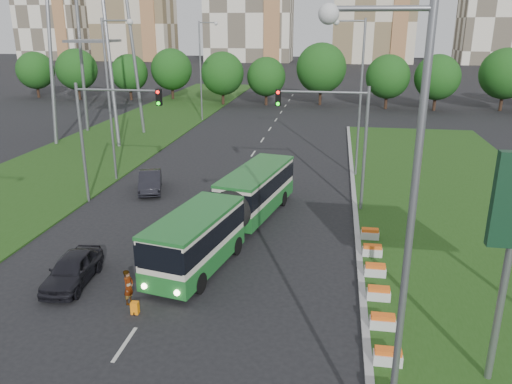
% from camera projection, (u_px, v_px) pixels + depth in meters
% --- Properties ---
extents(ground, '(360.00, 360.00, 0.00)m').
position_uv_depth(ground, '(234.00, 276.00, 24.06)').
color(ground, black).
rests_on(ground, ground).
extents(grass_median, '(14.00, 60.00, 0.15)m').
position_uv_depth(grass_median, '(475.00, 228.00, 29.59)').
color(grass_median, '#1F4413').
rests_on(grass_median, ground).
extents(median_kerb, '(0.30, 60.00, 0.18)m').
position_uv_depth(median_kerb, '(356.00, 221.00, 30.62)').
color(median_kerb, '#9A9A9A').
rests_on(median_kerb, ground).
extents(left_verge, '(12.00, 110.00, 0.10)m').
position_uv_depth(left_verge, '(108.00, 145.00, 50.14)').
color(left_verge, '#1F4413').
rests_on(left_verge, ground).
extents(lane_markings, '(0.20, 100.00, 0.01)m').
position_uv_depth(lane_markings, '(246.00, 165.00, 43.24)').
color(lane_markings, '#B6B5AE').
rests_on(lane_markings, ground).
extents(flower_planters, '(1.10, 13.70, 0.60)m').
position_uv_depth(flower_planters, '(379.00, 293.00, 21.61)').
color(flower_planters, silver).
rests_on(flower_planters, grass_median).
extents(traffic_mast_median, '(5.76, 0.32, 8.00)m').
position_uv_depth(traffic_mast_median, '(340.00, 129.00, 31.02)').
color(traffic_mast_median, gray).
rests_on(traffic_mast_median, ground).
extents(traffic_mast_left, '(5.76, 0.32, 8.00)m').
position_uv_depth(traffic_mast_left, '(103.00, 125.00, 32.34)').
color(traffic_mast_left, gray).
rests_on(traffic_mast_left, ground).
extents(street_lamps, '(36.00, 60.00, 12.00)m').
position_uv_depth(street_lamps, '(218.00, 115.00, 31.97)').
color(street_lamps, gray).
rests_on(street_lamps, ground).
extents(tree_line, '(120.00, 8.00, 9.00)m').
position_uv_depth(tree_line, '(376.00, 76.00, 72.66)').
color(tree_line, '#144512').
rests_on(tree_line, ground).
extents(midrise_west, '(22.00, 14.00, 36.00)m').
position_uv_depth(midrise_west, '(51.00, 6.00, 172.99)').
color(midrise_west, '#EEE5CF').
rests_on(midrise_west, ground).
extents(articulated_bus, '(2.44, 15.68, 2.58)m').
position_uv_depth(articulated_bus, '(230.00, 210.00, 28.12)').
color(articulated_bus, beige).
rests_on(articulated_bus, ground).
extents(car_left_near, '(2.02, 4.34, 1.44)m').
position_uv_depth(car_left_near, '(72.00, 269.00, 23.14)').
color(car_left_near, black).
rests_on(car_left_near, ground).
extents(car_left_far, '(2.82, 4.64, 1.44)m').
position_uv_depth(car_left_far, '(150.00, 181.00, 36.19)').
color(car_left_far, black).
rests_on(car_left_far, ground).
extents(pedestrian, '(0.46, 0.63, 1.58)m').
position_uv_depth(pedestrian, '(129.00, 287.00, 21.45)').
color(pedestrian, gray).
rests_on(pedestrian, ground).
extents(shopping_trolley, '(0.31, 0.33, 0.53)m').
position_uv_depth(shopping_trolley, '(135.00, 308.00, 20.83)').
color(shopping_trolley, orange).
rests_on(shopping_trolley, ground).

